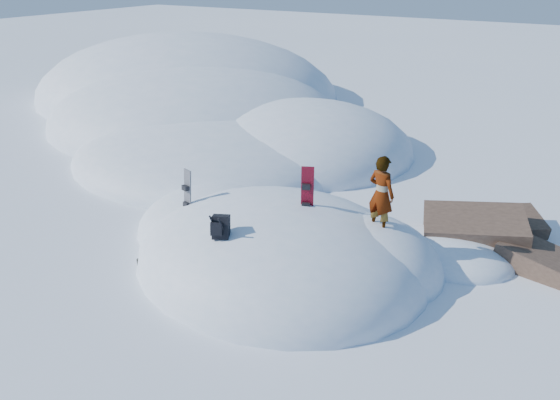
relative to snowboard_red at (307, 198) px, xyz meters
The scene contains 9 objects.
ground 1.76m from the snowboard_red, 139.98° to the right, with size 120.00×120.00×0.00m, color white.
snow_mound 1.77m from the snowboard_red, 165.84° to the right, with size 8.00×6.00×3.00m.
snow_ridge 14.53m from the snowboard_red, 139.13° to the left, with size 21.50×18.50×6.40m.
rock_outcrop 4.46m from the snowboard_red, 38.83° to the left, with size 4.68×4.41×1.68m.
snowboard_red is the anchor object (origin of this frame).
snowboard_dark 3.05m from the snowboard_red, 167.43° to the right, with size 0.30×0.24×1.45m.
backpack 2.16m from the snowboard_red, 116.41° to the right, with size 0.46×0.50×0.58m.
gear_pile 3.79m from the snowboard_red, 146.88° to the right, with size 0.89×0.69×0.23m.
person 1.65m from the snowboard_red, 15.15° to the left, with size 0.63×0.41×1.72m, color slate.
Camera 1 is at (5.79, -9.42, 6.49)m, focal length 35.00 mm.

